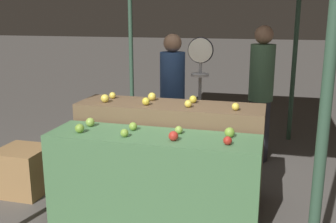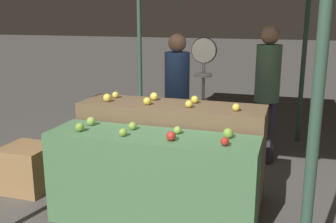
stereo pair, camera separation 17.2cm
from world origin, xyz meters
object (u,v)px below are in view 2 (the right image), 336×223
object	(u,v)px
person_vendor_at_scale	(177,91)
person_customer_left	(267,84)
produce_scale	(203,78)
wooden_crate_side	(28,168)

from	to	relation	value
person_vendor_at_scale	person_customer_left	size ratio (longest dim) A/B	0.95
produce_scale	person_customer_left	size ratio (longest dim) A/B	0.94
produce_scale	person_vendor_at_scale	bearing A→B (deg)	140.21
produce_scale	person_vendor_at_scale	xyz separation A→B (m)	(-0.41, 0.34, -0.23)
produce_scale	wooden_crate_side	xyz separation A→B (m)	(-1.79, -0.86, -0.97)
person_customer_left	wooden_crate_side	world-z (taller)	person_customer_left
produce_scale	wooden_crate_side	distance (m)	2.21
person_vendor_at_scale	person_customer_left	xyz separation A→B (m)	(1.07, 0.46, 0.06)
wooden_crate_side	person_customer_left	bearing A→B (deg)	34.20
produce_scale	person_customer_left	distance (m)	1.05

